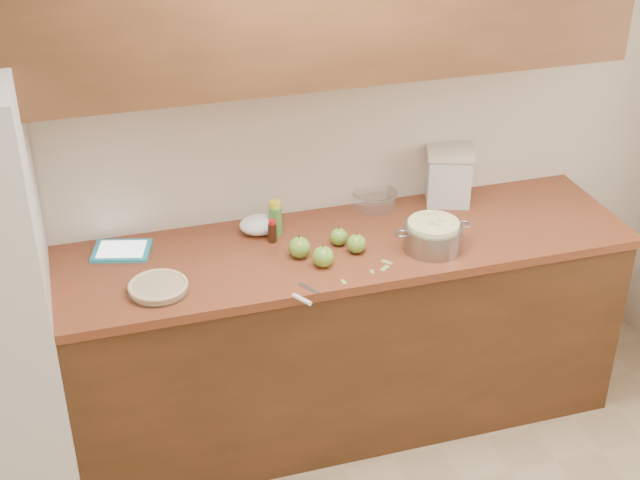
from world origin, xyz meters
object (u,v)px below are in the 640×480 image
object	(u,v)px
pie	(158,287)
tablet	(122,251)
colander	(433,236)
flour_canister	(448,175)

from	to	relation	value
pie	tablet	size ratio (longest dim) A/B	0.89
pie	tablet	distance (m)	0.36
colander	tablet	size ratio (longest dim) A/B	1.24
colander	tablet	bearing A→B (deg)	164.83
pie	flour_canister	world-z (taller)	flour_canister
pie	flour_canister	size ratio (longest dim) A/B	0.91
pie	flour_canister	bearing A→B (deg)	16.00
colander	flour_canister	xyz separation A→B (m)	(0.23, 0.38, 0.07)
pie	flour_canister	xyz separation A→B (m)	(1.36, 0.39, 0.11)
colander	flour_canister	size ratio (longest dim) A/B	1.28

